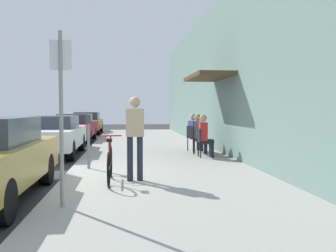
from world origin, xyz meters
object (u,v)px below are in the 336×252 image
seated_patron_2 (195,131)px  parked_car_1 (52,135)px  cafe_chair_1 (198,138)px  bicycle_0 (110,164)px  parked_car_3 (87,122)px  seated_patron_1 (199,132)px  parking_meter (89,137)px  cafe_chair_2 (193,137)px  parked_car_2 (75,127)px  street_sign (61,105)px  cafe_chair_0 (203,141)px  pedestrian_standing (135,132)px  seated_patron_0 (205,134)px

seated_patron_2 → parked_car_1: bearing=177.5°
parked_car_1 → seated_patron_2: size_ratio=3.41×
cafe_chair_1 → bicycle_0: bearing=-121.3°
parked_car_3 → seated_patron_1: 13.39m
parking_meter → cafe_chair_2: 4.69m
cafe_chair_2 → seated_patron_2: 0.20m
parked_car_2 → cafe_chair_2: size_ratio=5.06×
street_sign → seated_patron_2: bearing=64.3°
parked_car_2 → cafe_chair_1: 8.20m
parking_meter → cafe_chair_0: (3.22, 1.76, -0.26)m
seated_patron_1 → parked_car_3: bearing=111.1°
parked_car_1 → parking_meter: 3.94m
cafe_chair_2 → parked_car_1: bearing=177.3°
seated_patron_2 → pedestrian_standing: 5.55m
cafe_chair_0 → cafe_chair_1: (0.00, 0.85, 0.00)m
bicycle_0 → pedestrian_standing: bearing=7.6°
cafe_chair_1 → pedestrian_standing: size_ratio=0.51×
seated_patron_1 → seated_patron_2: (0.00, 0.82, 0.00)m
parked_car_1 → seated_patron_0: seated_patron_0 is taller
parking_meter → seated_patron_0: size_ratio=1.02×
parking_meter → bicycle_0: size_ratio=0.77×
bicycle_0 → cafe_chair_0: bicycle_0 is taller
parked_car_2 → cafe_chair_0: (4.77, -7.52, -0.08)m
parked_car_2 → cafe_chair_0: bearing=-57.6°
seated_patron_1 → cafe_chair_2: seated_patron_1 is taller
cafe_chair_2 → cafe_chair_0: bearing=-90.2°
parked_car_1 → street_sign: 7.35m
pedestrian_standing → bicycle_0: bearing=-172.4°
seated_patron_1 → cafe_chair_2: bearing=94.0°
cafe_chair_1 → parking_meter: bearing=-141.0°
bicycle_0 → seated_patron_1: size_ratio=1.33×
parked_car_3 → seated_patron_1: seated_patron_1 is taller
parked_car_3 → parking_meter: parking_meter is taller
street_sign → pedestrian_standing: (1.13, 1.84, -0.52)m
street_sign → pedestrian_standing: street_sign is taller
bicycle_0 → cafe_chair_2: 5.78m
parked_car_2 → parking_meter: size_ratio=3.33×
pedestrian_standing → cafe_chair_1: bearing=63.4°
pedestrian_standing → parked_car_1: bearing=116.4°
parking_meter → seated_patron_1: bearing=38.3°
cafe_chair_0 → cafe_chair_1: 0.85m
parked_car_3 → seated_patron_1: bearing=-68.9°
cafe_chair_0 → seated_patron_2: size_ratio=0.67×
parked_car_1 → street_sign: size_ratio=1.69×
bicycle_0 → seated_patron_0: bearing=52.3°
cafe_chair_0 → pedestrian_standing: size_ratio=0.51×
parked_car_1 → street_sign: street_sign is taller
parked_car_2 → pedestrian_standing: bearing=-76.5°
parked_car_3 → seated_patron_2: seated_patron_2 is taller
cafe_chair_1 → seated_patron_1: size_ratio=0.67×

